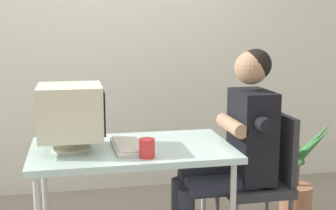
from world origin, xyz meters
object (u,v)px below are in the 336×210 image
object	(u,v)px
desk	(132,156)
person_seated	(235,144)
crt_monitor	(71,112)
office_chair	(263,175)
potted_plant	(296,175)
desk_mug	(147,148)
keyboard	(128,146)

from	to	relation	value
desk	person_seated	bearing A→B (deg)	3.10
desk	crt_monitor	size ratio (longest dim) A/B	3.13
desk	office_chair	world-z (taller)	office_chair
office_chair	potted_plant	world-z (taller)	office_chair
potted_plant	desk_mug	size ratio (longest dim) A/B	7.76
person_seated	potted_plant	bearing A→B (deg)	29.08
crt_monitor	office_chair	xyz separation A→B (m)	(1.23, 0.04, -0.48)
potted_plant	desk_mug	xyz separation A→B (m)	(-1.24, -0.62, 0.45)
crt_monitor	keyboard	size ratio (longest dim) A/B	0.90
office_chair	desk	bearing A→B (deg)	-177.60
crt_monitor	potted_plant	world-z (taller)	crt_monitor
office_chair	potted_plant	bearing A→B (deg)	39.37
desk	potted_plant	distance (m)	1.39
desk	keyboard	distance (m)	0.08
office_chair	potted_plant	size ratio (longest dim) A/B	1.09
desk	crt_monitor	distance (m)	0.45
person_seated	desk_mug	distance (m)	0.68
keyboard	office_chair	world-z (taller)	office_chair
keyboard	office_chair	distance (m)	0.94
office_chair	desk_mug	distance (m)	0.92
crt_monitor	person_seated	world-z (taller)	person_seated
crt_monitor	desk_mug	bearing A→B (deg)	-29.96
person_seated	crt_monitor	bearing A→B (deg)	-177.96
person_seated	desk_mug	world-z (taller)	person_seated
desk	keyboard	size ratio (longest dim) A/B	2.82
desk	keyboard	bearing A→B (deg)	-130.81
desk	desk_mug	xyz separation A→B (m)	(0.05, -0.24, 0.11)
office_chair	desk_mug	xyz separation A→B (m)	(-0.82, -0.27, 0.30)
person_seated	desk_mug	size ratio (longest dim) A/B	12.44
desk	desk_mug	bearing A→B (deg)	-77.02
crt_monitor	keyboard	world-z (taller)	crt_monitor
desk	potted_plant	size ratio (longest dim) A/B	1.45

